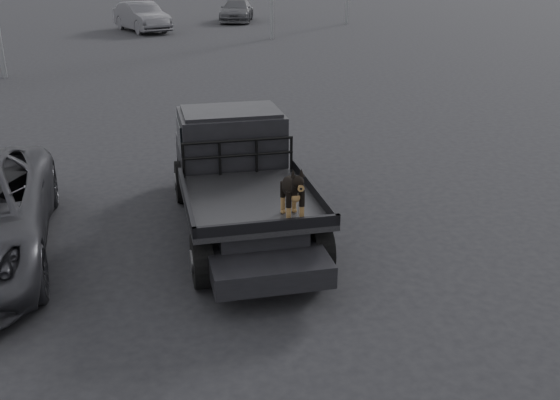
{
  "coord_description": "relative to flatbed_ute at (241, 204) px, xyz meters",
  "views": [
    {
      "loc": [
        -0.79,
        -7.9,
        4.3
      ],
      "look_at": [
        0.86,
        -0.66,
        1.31
      ],
      "focal_mm": 40.0,
      "sensor_mm": 36.0,
      "label": 1
    }
  ],
  "objects": [
    {
      "name": "dog",
      "position": [
        0.41,
        -1.74,
        0.83
      ],
      "size": [
        0.32,
        0.6,
        0.74
      ],
      "primitive_type": null,
      "color": "black",
      "rests_on": "flatbed_ute"
    },
    {
      "name": "distant_car_a",
      "position": [
        -1.01,
        27.97,
        0.34
      ],
      "size": [
        3.26,
        5.13,
        1.6
      ],
      "primitive_type": "imported",
      "rotation": [
        0.0,
        0.0,
        0.35
      ],
      "color": "#49494E",
      "rests_on": "ground"
    },
    {
      "name": "distant_car_b",
      "position": [
        5.05,
        31.98,
        0.23
      ],
      "size": [
        3.04,
        5.06,
        1.37
      ],
      "primitive_type": "imported",
      "rotation": [
        0.0,
        0.0,
        -0.25
      ],
      "color": "#45454A",
      "rests_on": "ground"
    },
    {
      "name": "flatbed_ute",
      "position": [
        0.0,
        0.0,
        0.0
      ],
      "size": [
        2.0,
        5.4,
        0.92
      ],
      "primitive_type": null,
      "color": "black",
      "rests_on": "ground"
    },
    {
      "name": "ground",
      "position": [
        -0.68,
        -1.38,
        -0.46
      ],
      "size": [
        120.0,
        120.0,
        0.0
      ],
      "primitive_type": "plane",
      "color": "black",
      "rests_on": "ground"
    },
    {
      "name": "ute_cab",
      "position": [
        0.0,
        0.95,
        0.9
      ],
      "size": [
        1.72,
        1.3,
        0.88
      ],
      "primitive_type": null,
      "color": "black",
      "rests_on": "flatbed_ute"
    },
    {
      "name": "headache_rack",
      "position": [
        0.0,
        0.2,
        0.74
      ],
      "size": [
        1.8,
        0.08,
        0.55
      ],
      "primitive_type": null,
      "color": "black",
      "rests_on": "flatbed_ute"
    }
  ]
}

